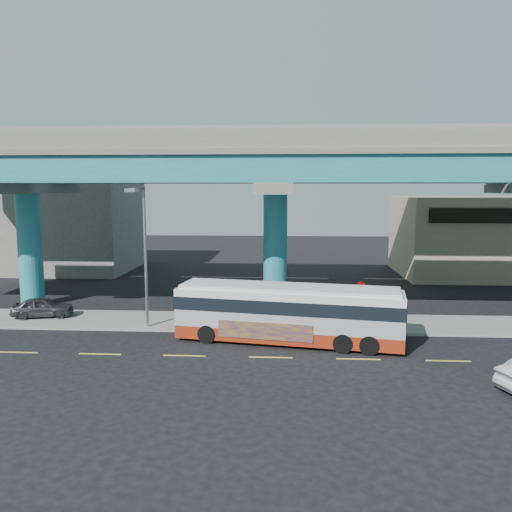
# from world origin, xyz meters

# --- Properties ---
(ground) EXTENTS (120.00, 120.00, 0.00)m
(ground) POSITION_xyz_m (0.00, 0.00, 0.00)
(ground) COLOR black
(ground) RESTS_ON ground
(sidewalk) EXTENTS (70.00, 4.00, 0.15)m
(sidewalk) POSITION_xyz_m (0.00, 5.50, 0.07)
(sidewalk) COLOR gray
(sidewalk) RESTS_ON ground
(lane_markings) EXTENTS (58.00, 0.12, 0.01)m
(lane_markings) POSITION_xyz_m (-0.00, -0.30, 0.01)
(lane_markings) COLOR #D8C64C
(lane_markings) RESTS_ON ground
(viaduct) EXTENTS (52.00, 12.40, 11.70)m
(viaduct) POSITION_xyz_m (-0.00, 9.11, 9.14)
(viaduct) COLOR #1F6B77
(viaduct) RESTS_ON ground
(building_beige) EXTENTS (14.00, 10.23, 7.00)m
(building_beige) POSITION_xyz_m (18.00, 22.98, 3.51)
(building_beige) COLOR tan
(building_beige) RESTS_ON ground
(building_concrete) EXTENTS (12.00, 10.00, 9.00)m
(building_concrete) POSITION_xyz_m (-20.00, 24.00, 4.50)
(building_concrete) COLOR gray
(building_concrete) RESTS_ON ground
(transit_bus) EXTENTS (11.53, 4.34, 2.90)m
(transit_bus) POSITION_xyz_m (0.82, 2.05, 1.59)
(transit_bus) COLOR maroon
(transit_bus) RESTS_ON ground
(parked_car) EXTENTS (2.76, 4.01, 1.18)m
(parked_car) POSITION_xyz_m (-13.69, 5.67, 0.74)
(parked_car) COLOR #303035
(parked_car) RESTS_ON sidewalk
(street_lamp) EXTENTS (0.50, 2.52, 7.72)m
(street_lamp) POSITION_xyz_m (-6.93, 3.44, 5.17)
(street_lamp) COLOR gray
(street_lamp) RESTS_ON sidewalk
(stop_sign) EXTENTS (0.65, 0.50, 2.63)m
(stop_sign) POSITION_xyz_m (4.70, 4.18, 2.05)
(stop_sign) COLOR gray
(stop_sign) RESTS_ON sidewalk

